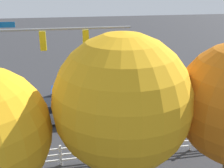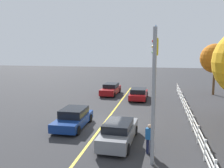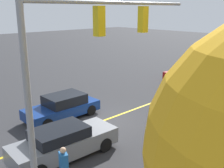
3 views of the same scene
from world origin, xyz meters
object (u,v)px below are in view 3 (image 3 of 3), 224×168
object	(u,v)px
car_1	(214,85)
car_0	(187,72)
car_3	(63,107)
pedestrian	(64,167)
car_2	(64,142)

from	to	relation	value
car_1	car_0	bearing A→B (deg)	58.80
car_0	car_3	bearing A→B (deg)	1.48
car_0	pedestrian	size ratio (longest dim) A/B	2.84
car_1	pedestrian	distance (m)	14.85
car_0	car_2	size ratio (longest dim) A/B	1.00
car_3	pedestrian	world-z (taller)	pedestrian
car_0	car_2	xyz separation A→B (m)	(15.77, 3.66, 0.00)
pedestrian	car_1	bearing A→B (deg)	26.30
car_0	car_3	size ratio (longest dim) A/B	1.08
car_0	car_1	world-z (taller)	car_0
pedestrian	car_0	bearing A→B (deg)	37.31
car_1	pedestrian	bearing A→B (deg)	-172.73
car_1	car_2	xyz separation A→B (m)	(13.50, -0.07, 0.06)
car_3	car_2	bearing A→B (deg)	57.44
car_0	pedestrian	xyz separation A→B (m)	(17.00, 5.58, 0.23)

